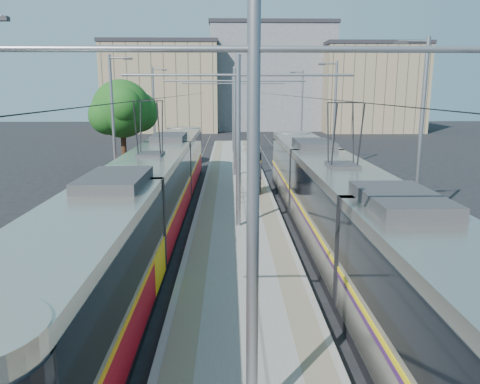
{
  "coord_description": "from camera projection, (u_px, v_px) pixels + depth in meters",
  "views": [
    {
      "loc": [
        -0.36,
        -11.08,
        5.92
      ],
      "look_at": [
        0.09,
        8.69,
        1.6
      ],
      "focal_mm": 35.0,
      "sensor_mm": 36.0,
      "label": 1
    }
  ],
  "objects": [
    {
      "name": "rails",
      "position": [
        236.0,
        188.0,
        28.69
      ],
      "size": [
        8.71,
        70.0,
        0.03
      ],
      "color": "gray",
      "rests_on": "ground"
    },
    {
      "name": "building_left",
      "position": [
        164.0,
        87.0,
        69.11
      ],
      "size": [
        16.32,
        12.24,
        12.74
      ],
      "color": "gray",
      "rests_on": "ground"
    },
    {
      "name": "street_lamps",
      "position": [
        235.0,
        116.0,
        31.71
      ],
      "size": [
        15.18,
        38.22,
        8.0
      ],
      "color": "gray",
      "rests_on": "ground"
    },
    {
      "name": "tram_left",
      "position": [
        152.0,
        193.0,
        19.5
      ],
      "size": [
        2.43,
        30.61,
        5.5
      ],
      "color": "black",
      "rests_on": "ground"
    },
    {
      "name": "ground",
      "position": [
        244.0,
        324.0,
        12.09
      ],
      "size": [
        160.0,
        160.0,
        0.0
      ],
      "primitive_type": "plane",
      "color": "black",
      "rests_on": "ground"
    },
    {
      "name": "catenary",
      "position": [
        236.0,
        117.0,
        24.95
      ],
      "size": [
        9.2,
        70.0,
        7.0
      ],
      "color": "gray",
      "rests_on": "platform"
    },
    {
      "name": "tree",
      "position": [
        126.0,
        110.0,
        33.83
      ],
      "size": [
        4.6,
        4.25,
        6.68
      ],
      "color": "#382314",
      "rests_on": "ground"
    },
    {
      "name": "tactile_strip_left",
      "position": [
        212.0,
        184.0,
        28.6
      ],
      "size": [
        0.7,
        50.0,
        0.01
      ],
      "primitive_type": "cube",
      "color": "gray",
      "rests_on": "platform"
    },
    {
      "name": "building_right",
      "position": [
        369.0,
        88.0,
        67.85
      ],
      "size": [
        14.28,
        10.2,
        12.44
      ],
      "color": "gray",
      "rests_on": "ground"
    },
    {
      "name": "building_centre",
      "position": [
        270.0,
        78.0,
        73.07
      ],
      "size": [
        18.36,
        14.28,
        15.6
      ],
      "color": "gray",
      "rests_on": "ground"
    },
    {
      "name": "tactile_strip_right",
      "position": [
        259.0,
        184.0,
        28.66
      ],
      "size": [
        0.7,
        50.0,
        0.01
      ],
      "primitive_type": "cube",
      "color": "gray",
      "rests_on": "platform"
    },
    {
      "name": "platform",
      "position": [
        236.0,
        186.0,
        28.66
      ],
      "size": [
        4.0,
        50.0,
        0.3
      ],
      "primitive_type": "cube",
      "color": "gray",
      "rests_on": "ground"
    },
    {
      "name": "shelter",
      "position": [
        255.0,
        172.0,
        25.71
      ],
      "size": [
        0.78,
        1.12,
        2.28
      ],
      "rotation": [
        0.0,
        0.0,
        -0.15
      ],
      "color": "black",
      "rests_on": "platform"
    },
    {
      "name": "tram_right",
      "position": [
        341.0,
        206.0,
        16.7
      ],
      "size": [
        2.43,
        28.44,
        5.5
      ],
      "color": "black",
      "rests_on": "ground"
    }
  ]
}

